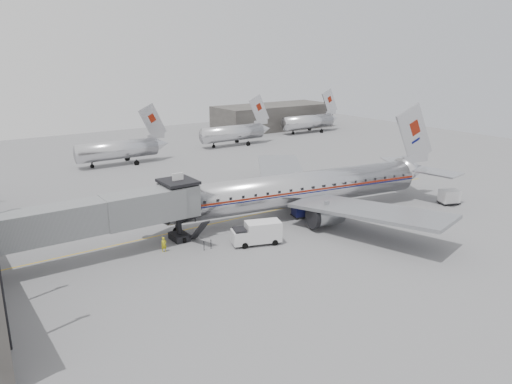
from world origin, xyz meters
TOP-DOWN VIEW (x-y plane):
  - ground at (0.00, 0.00)m, footprint 160.00×160.00m
  - hangar at (45.00, 60.00)m, footprint 30.00×12.00m
  - apron_line at (3.00, 6.00)m, footprint 60.00×0.15m
  - jet_bridge at (-16.66, 3.67)m, footprint 21.00×6.20m
  - distant_aircraft_near at (-1.79, 42.00)m, footprint 16.39×3.20m
  - distant_aircraft_mid at (24.21, 46.00)m, footprint 16.39×3.20m
  - distant_aircraft_far at (48.21, 50.00)m, footprint 16.39×3.20m
  - airliner at (6.79, 2.88)m, footprint 40.09×36.88m
  - service_van at (-3.28, -1.98)m, footprint 5.36×3.44m
  - baggage_cart_navy at (6.00, 2.00)m, footprint 2.54×2.17m
  - baggage_cart_white at (25.00, -4.81)m, footprint 2.87×2.55m
  - ramp_worker at (-12.00, 1.55)m, footprint 0.57×0.38m

SIDE VIEW (x-z plane):
  - ground at x=0.00m, z-range 0.00..0.00m
  - apron_line at x=3.00m, z-range 0.00..0.01m
  - ramp_worker at x=-12.00m, z-range 0.00..1.53m
  - baggage_cart_navy at x=6.00m, z-range 0.05..1.78m
  - baggage_cart_white at x=25.00m, z-range 0.06..1.92m
  - service_van at x=-3.28m, z-range 0.06..2.42m
  - distant_aircraft_near at x=-1.79m, z-range -2.40..7.86m
  - distant_aircraft_mid at x=24.21m, z-range -2.40..7.86m
  - distant_aircraft_far at x=48.21m, z-range -2.40..7.86m
  - hangar at x=45.00m, z-range 0.00..6.00m
  - airliner at x=6.79m, z-range -3.16..9.57m
  - jet_bridge at x=-16.66m, z-range 0.63..7.73m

